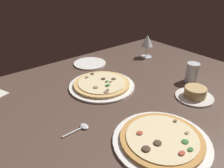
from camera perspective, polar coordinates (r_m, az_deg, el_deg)
name	(u,v)px	position (r cm, az deg, el deg)	size (l,w,h in cm)	color
dining_table	(123,96)	(108.81, 2.73, -3.01)	(150.00, 110.00, 4.00)	brown
pizza_main	(102,85)	(112.06, -2.64, -0.16)	(32.93, 32.93, 3.32)	white
pizza_side	(162,140)	(80.67, 12.58, -13.82)	(33.87, 33.87, 3.31)	white
ramekin_on_saucer	(195,94)	(109.06, 20.46, -2.36)	(17.22, 17.22, 5.30)	silver
wine_glass_far	(147,42)	(148.52, 9.02, 10.65)	(7.40, 7.40, 15.00)	silver
water_glass	(192,74)	(122.92, 19.79, 2.45)	(6.47, 6.47, 10.25)	silver
side_plate	(90,63)	(139.20, -5.72, 5.26)	(19.74, 19.74, 0.90)	white
spoon	(81,128)	(85.65, -7.89, -11.06)	(10.72, 4.02, 1.00)	silver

